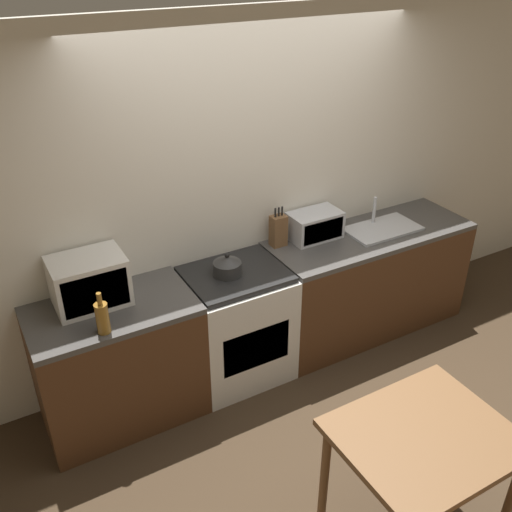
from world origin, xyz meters
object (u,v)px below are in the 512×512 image
object	(u,v)px
kettle	(227,266)
bottle	(102,317)
toaster_oven	(315,225)
dining_table	(423,449)
stove_range	(236,324)
microwave	(89,281)

from	to	relation	value
kettle	bottle	xyz separation A→B (m)	(-0.94, -0.23, 0.04)
toaster_oven	dining_table	distance (m)	1.98
bottle	stove_range	bearing A→B (deg)	12.51
kettle	dining_table	distance (m)	1.74
toaster_oven	dining_table	size ratio (longest dim) A/B	0.46
toaster_oven	stove_range	bearing A→B (deg)	-168.19
microwave	dining_table	size ratio (longest dim) A/B	0.52
kettle	toaster_oven	bearing A→B (deg)	10.74
stove_range	bottle	bearing A→B (deg)	-167.49
kettle	microwave	size ratio (longest dim) A/B	0.44
toaster_oven	kettle	bearing A→B (deg)	-169.26
kettle	toaster_oven	world-z (taller)	toaster_oven
kettle	bottle	world-z (taller)	bottle
microwave	bottle	bearing A→B (deg)	-93.86
kettle	bottle	distance (m)	0.97
microwave	toaster_oven	bearing A→B (deg)	1.41
bottle	dining_table	distance (m)	1.93
stove_range	dining_table	size ratio (longest dim) A/B	1.02
kettle	microwave	distance (m)	0.93
stove_range	kettle	size ratio (longest dim) A/B	4.46
toaster_oven	dining_table	xyz separation A→B (m)	(-0.59, -1.86, -0.34)
dining_table	microwave	bearing A→B (deg)	123.03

